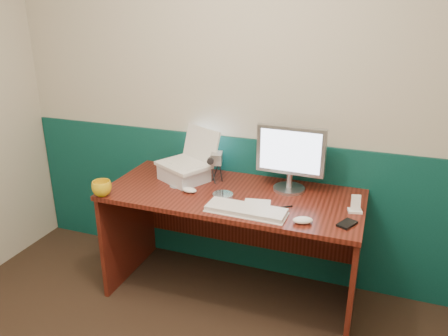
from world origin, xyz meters
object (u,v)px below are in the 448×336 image
at_px(desk, 232,245).
at_px(camcorder, 217,169).
at_px(laptop, 183,147).
at_px(monitor, 291,159).
at_px(keyboard, 246,210).
at_px(mug, 102,188).

relative_size(desk, camcorder, 8.85).
bearing_deg(laptop, monitor, 34.53).
relative_size(monitor, camcorder, 2.34).
distance_m(desk, keyboard, 0.48).
bearing_deg(camcorder, laptop, 175.94).
height_order(desk, keyboard, keyboard).
xyz_separation_m(desk, monitor, (0.32, 0.17, 0.59)).
bearing_deg(desk, mug, -157.27).
distance_m(keyboard, camcorder, 0.49).
bearing_deg(monitor, mug, -154.13).
xyz_separation_m(monitor, mug, (-1.06, -0.48, -0.16)).
bearing_deg(desk, camcorder, 139.37).
height_order(laptop, camcorder, laptop).
bearing_deg(monitor, camcorder, -174.12).
bearing_deg(monitor, desk, -150.74).
distance_m(keyboard, mug, 0.91).
distance_m(desk, mug, 0.91).
relative_size(desk, keyboard, 3.53).
bearing_deg(laptop, camcorder, 39.66).
bearing_deg(monitor, keyboard, -110.19).
xyz_separation_m(desk, laptop, (-0.37, 0.09, 0.61)).
xyz_separation_m(desk, camcorder, (-0.16, 0.13, 0.47)).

